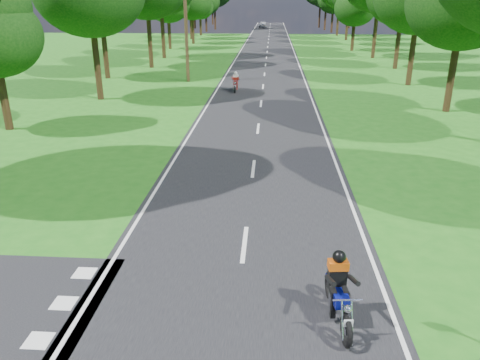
{
  "coord_description": "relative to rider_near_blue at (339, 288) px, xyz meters",
  "views": [
    {
      "loc": [
        0.63,
        -9.17,
        6.28
      ],
      "look_at": [
        -0.26,
        4.0,
        1.1
      ],
      "focal_mm": 35.0,
      "sensor_mm": 36.0,
      "label": 1
    }
  ],
  "objects": [
    {
      "name": "distant_car",
      "position": [
        -3.63,
        98.61,
        -0.05
      ],
      "size": [
        1.81,
        4.21,
        1.42
      ],
      "primitive_type": "imported",
      "rotation": [
        0.0,
        0.0,
        0.03
      ],
      "color": "#BBBDC3",
      "rests_on": "main_road"
    },
    {
      "name": "rider_far_red",
      "position": [
        -4.0,
        25.02,
        -0.08
      ],
      "size": [
        0.56,
        1.65,
        1.37
      ],
      "primitive_type": null,
      "rotation": [
        0.0,
        0.0,
        0.01
      ],
      "color": "#A10C11",
      "rests_on": "main_road"
    },
    {
      "name": "ground",
      "position": [
        -2.1,
        1.05,
        -0.78
      ],
      "size": [
        160.0,
        160.0,
        0.0
      ],
      "primitive_type": "plane",
      "color": "#1D6116",
      "rests_on": "ground"
    },
    {
      "name": "telegraph_pole",
      "position": [
        -8.1,
        29.05,
        3.29
      ],
      "size": [
        1.2,
        0.26,
        8.0
      ],
      "color": "#382616",
      "rests_on": "ground"
    },
    {
      "name": "road_markings",
      "position": [
        -2.23,
        49.18,
        -0.76
      ],
      "size": [
        7.4,
        140.0,
        0.01
      ],
      "color": "silver",
      "rests_on": "main_road"
    },
    {
      "name": "main_road",
      "position": [
        -2.1,
        51.05,
        -0.77
      ],
      "size": [
        7.0,
        140.0,
        0.02
      ],
      "primitive_type": "cube",
      "color": "black",
      "rests_on": "ground"
    },
    {
      "name": "rider_near_blue",
      "position": [
        0.0,
        0.0,
        0.0
      ],
      "size": [
        0.78,
        1.88,
        1.52
      ],
      "primitive_type": null,
      "rotation": [
        0.0,
        0.0,
        0.1
      ],
      "color": "#0C1589",
      "rests_on": "main_road"
    }
  ]
}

